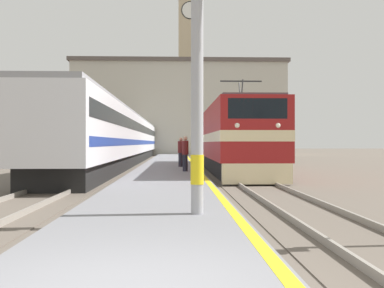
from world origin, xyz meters
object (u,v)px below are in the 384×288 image
(second_waiting_passenger, at_px, (181,151))
(clock_tower, at_px, (190,60))
(passenger_train, at_px, (128,138))
(locomotive_train, at_px, (230,139))
(catenary_mast, at_px, (204,36))
(person_on_platform, at_px, (185,153))

(second_waiting_passenger, relative_size, clock_tower, 0.06)
(passenger_train, bearing_deg, second_waiting_passenger, -70.83)
(passenger_train, height_order, clock_tower, clock_tower)
(locomotive_train, xyz_separation_m, passenger_train, (-7.40, 13.87, 0.18))
(second_waiting_passenger, bearing_deg, catenary_mast, -89.09)
(passenger_train, relative_size, person_on_platform, 29.23)
(second_waiting_passenger, bearing_deg, person_on_platform, -87.51)
(second_waiting_passenger, bearing_deg, passenger_train, 109.17)
(passenger_train, height_order, person_on_platform, passenger_train)
(locomotive_train, height_order, catenary_mast, catenary_mast)
(passenger_train, xyz_separation_m, catenary_mast, (4.80, -30.99, 1.77))
(passenger_train, bearing_deg, person_on_platform, -74.79)
(locomotive_train, distance_m, second_waiting_passenger, 3.10)
(locomotive_train, relative_size, clock_tower, 0.61)
(locomotive_train, distance_m, passenger_train, 15.72)
(person_on_platform, xyz_separation_m, clock_tower, (1.89, 53.19, 14.51))
(person_on_platform, height_order, second_waiting_passenger, person_on_platform)
(passenger_train, xyz_separation_m, person_on_platform, (4.70, -17.29, -0.91))
(passenger_train, distance_m, clock_tower, 38.96)
(locomotive_train, bearing_deg, clock_tower, 90.93)
(locomotive_train, height_order, second_waiting_passenger, locomotive_train)
(catenary_mast, relative_size, second_waiting_passenger, 4.05)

